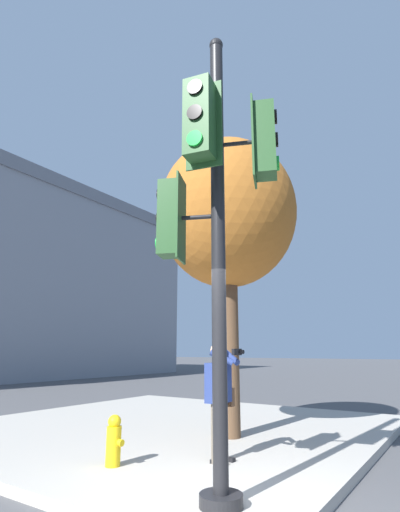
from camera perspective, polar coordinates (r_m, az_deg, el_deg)
sidewalk_corner at (r=8.96m, az=-4.48°, el=-23.31°), size 8.00×8.00×0.13m
traffic_signal_pole at (r=4.55m, az=2.10°, el=7.60°), size 1.12×1.39×5.38m
person_photographer at (r=6.01m, az=2.84°, el=-18.42°), size 0.58×0.54×1.60m
street_tree at (r=8.02m, az=3.89°, el=5.87°), size 2.72×2.72×5.67m
fire_hydrant at (r=5.99m, az=-12.21°, el=-24.37°), size 0.20×0.26×0.64m
building_right at (r=30.63m, az=-21.51°, el=-4.33°), size 16.71×11.72×11.83m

